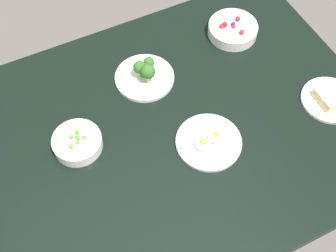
{
  "coord_description": "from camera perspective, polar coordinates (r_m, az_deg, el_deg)",
  "views": [
    {
      "loc": [
        34.18,
        69.47,
        126.3
      ],
      "look_at": [
        0.0,
        0.0,
        6.0
      ],
      "focal_mm": 48.63,
      "sensor_mm": 36.0,
      "label": 1
    }
  ],
  "objects": [
    {
      "name": "dining_table",
      "position": [
        1.46,
        0.0,
        -0.85
      ],
      "size": [
        135.45,
        99.48,
        4.0
      ],
      "primitive_type": "cube",
      "color": "black",
      "rests_on": "ground"
    },
    {
      "name": "plate_sandwich",
      "position": [
        1.59,
        19.65,
        3.26
      ],
      "size": [
        18.72,
        18.72,
        4.3
      ],
      "color": "white",
      "rests_on": "dining_table"
    },
    {
      "name": "plate_broccoli",
      "position": [
        1.55,
        -2.95,
        6.45
      ],
      "size": [
        20.25,
        20.25,
        8.69
      ],
      "color": "white",
      "rests_on": "dining_table"
    },
    {
      "name": "bowl_peas",
      "position": [
        1.42,
        -11.3,
        -2.01
      ],
      "size": [
        15.39,
        15.39,
        5.53
      ],
      "color": "white",
      "rests_on": "dining_table"
    },
    {
      "name": "plate_eggs",
      "position": [
        1.42,
        5.14,
        -1.94
      ],
      "size": [
        20.66,
        20.66,
        4.79
      ],
      "color": "white",
      "rests_on": "dining_table"
    },
    {
      "name": "bowl_berries",
      "position": [
        1.71,
        8.12,
        11.93
      ],
      "size": [
        18.0,
        18.0,
        6.12
      ],
      "color": "white",
      "rests_on": "dining_table"
    }
  ]
}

